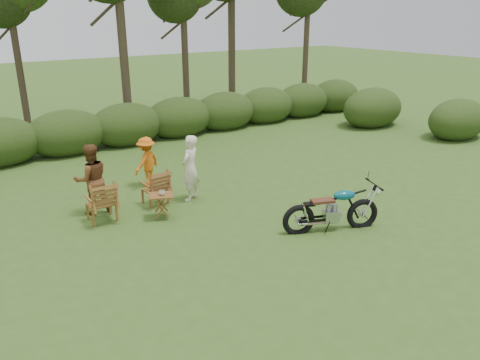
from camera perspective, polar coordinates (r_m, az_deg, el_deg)
ground at (r=9.34m, az=8.06°, el=-7.67°), size 80.00×80.00×0.00m
tree_line at (r=16.91m, az=-13.93°, el=17.74°), size 22.52×11.62×8.14m
motorcycle at (r=9.98m, az=10.91°, el=-5.95°), size 2.10×1.44×1.12m
lawn_chair_right at (r=11.25m, az=-10.22°, el=-2.84°), size 0.62×0.62×0.86m
lawn_chair_left at (r=10.64m, az=-16.36°, el=-4.75°), size 0.65×0.65×0.93m
side_table at (r=10.37m, az=-9.55°, el=-3.18°), size 0.66×0.62×0.55m
cup at (r=10.22m, az=-9.51°, el=-1.55°), size 0.16×0.16×0.10m
adult_a at (r=11.39m, az=-5.94°, el=-2.34°), size 0.69×0.64×1.59m
adult_b at (r=11.10m, az=-17.22°, el=-3.78°), size 0.81×0.64×1.60m
child at (r=12.44m, az=-11.11°, el=-0.65°), size 0.97×0.81×1.30m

